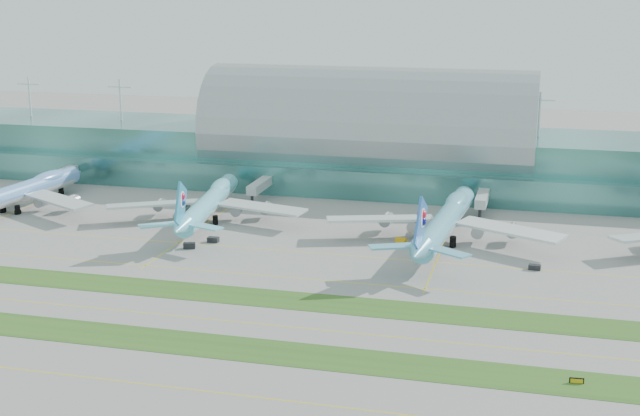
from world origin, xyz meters
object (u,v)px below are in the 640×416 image
(airliner_b, at_px, (209,202))
(airliner_c, at_px, (446,219))
(terminal, at_px, (370,146))
(taxiway_sign_east, at_px, (577,381))
(airliner_a, at_px, (17,192))

(airliner_b, xyz_separation_m, airliner_c, (74.38, -4.88, 0.51))
(terminal, distance_m, airliner_b, 75.05)
(airliner_b, xyz_separation_m, taxiway_sign_east, (109.10, -92.58, -5.59))
(airliner_a, xyz_separation_m, airliner_b, (65.58, 3.06, -0.11))
(airliner_c, bearing_deg, taxiway_sign_east, -64.15)
(terminal, bearing_deg, airliner_b, -120.94)
(taxiway_sign_east, bearing_deg, airliner_a, 148.75)
(airliner_c, bearing_deg, airliner_b, -179.50)
(terminal, bearing_deg, airliner_a, -147.17)
(airliner_b, relative_size, airliner_c, 0.92)
(airliner_c, bearing_deg, terminal, 121.86)
(airliner_b, bearing_deg, terminal, 51.53)
(airliner_c, bearing_deg, airliner_a, -176.49)
(airliner_c, distance_m, taxiway_sign_east, 94.52)
(airliner_a, height_order, taxiway_sign_east, airliner_a)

